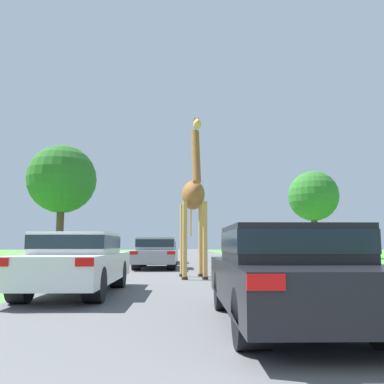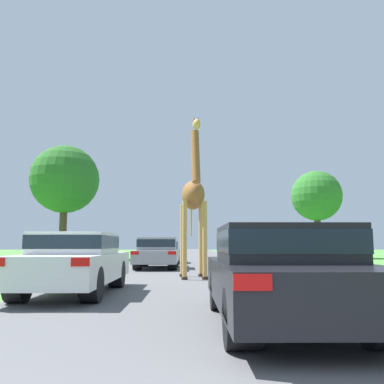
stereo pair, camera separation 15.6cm
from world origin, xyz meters
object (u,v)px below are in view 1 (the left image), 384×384
object	(u,v)px
car_far_ahead	(156,252)
car_lead_maroon	(289,271)
car_queue_right	(77,261)
tree_centre_back	(62,180)
giraffe_near_road	(193,198)
tree_left_edge	(313,197)
car_queue_left	(161,251)

from	to	relation	value
car_far_ahead	car_lead_maroon	bearing A→B (deg)	-78.36
car_queue_right	tree_centre_back	world-z (taller)	tree_centre_back
giraffe_near_road	tree_left_edge	size ratio (longest dim) A/B	0.73
car_lead_maroon	car_queue_right	xyz separation A→B (m)	(-3.83, 3.51, 0.01)
giraffe_near_road	car_queue_left	bearing A→B (deg)	-85.44
tree_centre_back	car_far_ahead	bearing A→B (deg)	-54.56
giraffe_near_road	tree_centre_back	xyz separation A→B (m)	(-9.25, 16.25, 3.17)
giraffe_near_road	car_queue_left	distance (m)	11.20
car_queue_left	tree_centre_back	size ratio (longest dim) A/B	0.55
car_queue_left	tree_centre_back	world-z (taller)	tree_centre_back
car_queue_left	tree_left_edge	bearing A→B (deg)	34.54
car_queue_right	car_far_ahead	world-z (taller)	car_far_ahead
car_lead_maroon	tree_centre_back	bearing A→B (deg)	113.47
car_far_ahead	tree_centre_back	distance (m)	14.17
car_queue_right	tree_left_edge	size ratio (longest dim) A/B	0.66
car_queue_right	car_queue_left	size ratio (longest dim) A/B	1.00
car_lead_maroon	car_queue_left	bearing A→B (deg)	98.48
car_queue_right	car_far_ahead	xyz separation A→B (m)	(1.13, 9.60, 0.01)
giraffe_near_road	tree_centre_back	size ratio (longest dim) A/B	0.61
car_queue_right	giraffe_near_road	bearing A→B (deg)	56.90
car_lead_maroon	car_queue_right	bearing A→B (deg)	137.44
car_queue_right	tree_centre_back	size ratio (longest dim) A/B	0.55
car_lead_maroon	car_far_ahead	bearing A→B (deg)	101.64
car_lead_maroon	car_queue_left	distance (m)	18.76
car_lead_maroon	car_far_ahead	world-z (taller)	car_far_ahead
car_lead_maroon	car_far_ahead	distance (m)	13.39
car_lead_maroon	car_queue_right	world-z (taller)	same
tree_left_edge	car_far_ahead	bearing A→B (deg)	-130.92
tree_left_edge	tree_centre_back	size ratio (longest dim) A/B	0.84
giraffe_near_road	car_queue_left	xyz separation A→B (m)	(-1.63, 10.90, -1.96)
car_lead_maroon	car_queue_left	world-z (taller)	car_lead_maroon
giraffe_near_road	car_queue_right	distance (m)	5.29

